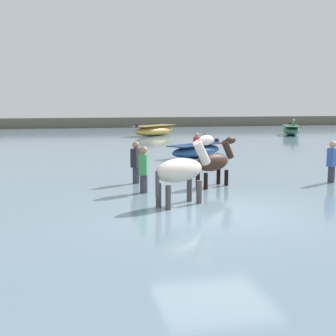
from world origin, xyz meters
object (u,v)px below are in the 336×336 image
(horse_lead_pinto, at_px, (182,172))
(boat_far_inshore, at_px, (154,130))
(person_onlooker_left, at_px, (332,167))
(boat_near_port, at_px, (291,130))
(boat_distant_east, at_px, (197,150))
(horse_trailing_dark_bay, at_px, (214,163))
(person_spectator_far, at_px, (136,167))
(channel_buoy, at_px, (204,144))
(person_wading_close, at_px, (144,175))

(horse_lead_pinto, relative_size, boat_far_inshore, 0.52)
(horse_lead_pinto, distance_m, boat_far_inshore, 21.95)
(boat_far_inshore, xyz_separation_m, person_onlooker_left, (1.57, -19.72, 0.12))
(horse_lead_pinto, xyz_separation_m, boat_near_port, (13.28, 20.26, -0.45))
(boat_distant_east, xyz_separation_m, person_onlooker_left, (2.14, -6.97, 0.19))
(boat_far_inshore, distance_m, boat_near_port, 9.87)
(horse_trailing_dark_bay, height_order, person_spectator_far, horse_trailing_dark_bay)
(boat_distant_east, distance_m, person_onlooker_left, 7.29)
(horse_trailing_dark_bay, bearing_deg, channel_buoy, 74.38)
(boat_near_port, bearing_deg, horse_trailing_dark_bay, -123.02)
(person_onlooker_left, bearing_deg, boat_far_inshore, 94.54)
(person_onlooker_left, relative_size, person_wading_close, 1.00)
(horse_lead_pinto, distance_m, horse_trailing_dark_bay, 2.57)
(boat_near_port, relative_size, person_wading_close, 2.14)
(boat_far_inshore, bearing_deg, horse_lead_pinto, -99.23)
(person_wading_close, distance_m, person_spectator_far, 1.46)
(person_spectator_far, height_order, channel_buoy, person_spectator_far)
(boat_far_inshore, height_order, boat_near_port, boat_near_port)
(boat_near_port, xyz_separation_m, person_onlooker_left, (-8.20, -18.32, 0.14))
(person_onlooker_left, relative_size, person_spectator_far, 1.00)
(person_onlooker_left, distance_m, person_wading_close, 5.72)
(horse_trailing_dark_bay, relative_size, person_spectator_far, 1.09)
(person_spectator_far, distance_m, channel_buoy, 11.05)
(boat_distant_east, relative_size, person_onlooker_left, 1.88)
(boat_far_inshore, bearing_deg, horse_trailing_dark_bay, -95.95)
(horse_trailing_dark_bay, bearing_deg, boat_far_inshore, 84.05)
(boat_distant_east, xyz_separation_m, person_wading_close, (-3.57, -7.31, 0.19))
(person_wading_close, bearing_deg, horse_trailing_dark_bay, 13.36)
(horse_lead_pinto, bearing_deg, person_onlooker_left, 20.90)
(boat_near_port, xyz_separation_m, person_spectator_far, (-13.89, -17.21, 0.14))
(horse_lead_pinto, xyz_separation_m, boat_far_inshore, (3.52, 21.67, -0.42))
(horse_trailing_dark_bay, distance_m, boat_distant_east, 6.98)
(person_onlooker_left, bearing_deg, person_spectator_far, 168.96)
(person_onlooker_left, xyz_separation_m, channel_buoy, (-0.60, 10.91, -0.29))
(person_wading_close, bearing_deg, person_onlooker_left, 3.45)
(boat_far_inshore, height_order, person_spectator_far, person_spectator_far)
(person_wading_close, height_order, person_spectator_far, same)
(boat_near_port, height_order, person_wading_close, person_wading_close)
(person_spectator_far, bearing_deg, horse_lead_pinto, -78.76)
(boat_near_port, height_order, person_spectator_far, person_spectator_far)
(boat_far_inshore, height_order, person_wading_close, person_wading_close)
(channel_buoy, bearing_deg, boat_far_inshore, 96.26)
(horse_trailing_dark_bay, relative_size, person_onlooker_left, 1.09)
(horse_trailing_dark_bay, height_order, boat_distant_east, horse_trailing_dark_bay)
(boat_far_inshore, relative_size, channel_buoy, 4.75)
(horse_trailing_dark_bay, xyz_separation_m, person_onlooker_left, (3.61, -0.16, -0.18))
(person_onlooker_left, height_order, channel_buoy, person_onlooker_left)
(horse_lead_pinto, height_order, horse_trailing_dark_bay, horse_lead_pinto)
(channel_buoy, bearing_deg, horse_lead_pinto, -109.24)
(boat_far_inshore, xyz_separation_m, channel_buoy, (0.97, -8.81, -0.18))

